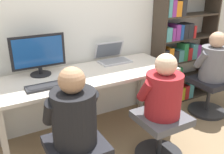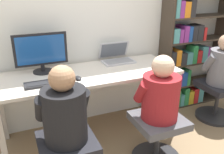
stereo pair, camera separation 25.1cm
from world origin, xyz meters
name	(u,v)px [view 2 (the right image)]	position (x,y,z in m)	size (l,w,h in m)	color
ground_plane	(102,152)	(0.00, 0.00, 0.00)	(14.00, 14.00, 0.00)	#846B4C
wall_back	(76,14)	(0.00, 0.75, 1.30)	(10.00, 0.05, 2.60)	silver
desk	(90,79)	(0.00, 0.34, 0.68)	(1.87, 0.68, 0.76)	beige
desktop_monitor	(41,53)	(-0.44, 0.54, 0.97)	(0.53, 0.21, 0.40)	black
laptop	(117,58)	(0.41, 0.56, 0.81)	(0.36, 0.29, 0.22)	#B7B7BC
keyboard	(49,83)	(-0.43, 0.20, 0.77)	(0.44, 0.14, 0.03)	#232326
computer_mouse_by_keyboard	(78,78)	(-0.16, 0.20, 0.77)	(0.06, 0.10, 0.03)	black
office_chair_right	(157,135)	(0.45, -0.30, 0.28)	(0.48, 0.48, 0.47)	#262628
person_at_monitor	(64,111)	(-0.41, -0.30, 0.73)	(0.41, 0.34, 0.62)	black
person_at_laptop	(161,93)	(0.45, -0.30, 0.72)	(0.41, 0.33, 0.59)	maroon
bookshelf	(188,57)	(1.43, 0.56, 0.69)	(0.94, 0.26, 1.52)	#382D23
office_chair_side	(218,98)	(1.58, 0.09, 0.28)	(0.48, 0.48, 0.47)	#262628
person_near_shelf	(223,64)	(1.58, 0.10, 0.73)	(0.41, 0.33, 0.60)	slate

